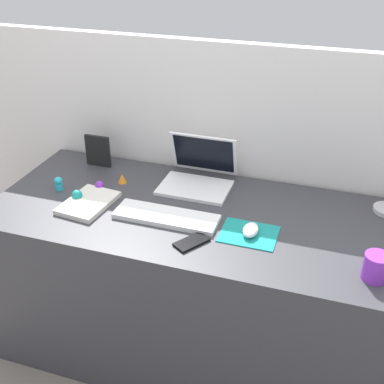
{
  "coord_description": "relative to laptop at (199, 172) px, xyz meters",
  "views": [
    {
      "loc": [
        0.5,
        -1.6,
        1.79
      ],
      "look_at": [
        -0.03,
        0.0,
        0.83
      ],
      "focal_mm": 46.38,
      "sensor_mm": 36.0,
      "label": 1
    }
  ],
  "objects": [
    {
      "name": "ground_plane",
      "position": [
        0.08,
        -0.24,
        -0.79
      ],
      "size": [
        6.0,
        6.0,
        0.0
      ],
      "primitive_type": "plane",
      "color": "slate"
    },
    {
      "name": "back_wall",
      "position": [
        0.08,
        0.16,
        -0.13
      ],
      "size": [
        2.9,
        0.05,
        1.33
      ],
      "primitive_type": "cube",
      "color": "silver",
      "rests_on": "ground_plane"
    },
    {
      "name": "desk",
      "position": [
        0.08,
        -0.24,
        -0.42
      ],
      "size": [
        1.7,
        0.72,
        0.74
      ],
      "primitive_type": "cube",
      "color": "#38383D",
      "rests_on": "ground_plane"
    },
    {
      "name": "laptop",
      "position": [
        0.0,
        0.0,
        0.0
      ],
      "size": [
        0.3,
        0.27,
        0.21
      ],
      "color": "white",
      "rests_on": "desk"
    },
    {
      "name": "keyboard",
      "position": [
        -0.03,
        -0.32,
        -0.04
      ],
      "size": [
        0.41,
        0.13,
        0.02
      ],
      "primitive_type": "cube",
      "color": "white",
      "rests_on": "desk"
    },
    {
      "name": "mousepad",
      "position": [
        0.3,
        -0.32,
        -0.05
      ],
      "size": [
        0.21,
        0.17,
        0.0
      ],
      "primitive_type": "cube",
      "color": "teal",
      "rests_on": "desk"
    },
    {
      "name": "mouse",
      "position": [
        0.3,
        -0.32,
        -0.03
      ],
      "size": [
        0.06,
        0.1,
        0.03
      ],
      "primitive_type": "ellipsoid",
      "color": "white",
      "rests_on": "mousepad"
    },
    {
      "name": "cell_phone",
      "position": [
        0.11,
        -0.44,
        -0.05
      ],
      "size": [
        0.12,
        0.14,
        0.01
      ],
      "primitive_type": "cube",
      "rotation": [
        0.0,
        0.0,
        -0.58
      ],
      "color": "black",
      "rests_on": "desk"
    },
    {
      "name": "notebook_pad",
      "position": [
        -0.37,
        -0.32,
        -0.04
      ],
      "size": [
        0.19,
        0.26,
        0.02
      ],
      "primitive_type": "cube",
      "rotation": [
        0.0,
        0.0,
        -0.1
      ],
      "color": "silver",
      "rests_on": "desk"
    },
    {
      "name": "picture_frame",
      "position": [
        -0.5,
        0.02,
        0.02
      ],
      "size": [
        0.12,
        0.02,
        0.15
      ],
      "primitive_type": "cube",
      "color": "black",
      "rests_on": "desk"
    },
    {
      "name": "coffee_mug",
      "position": [
        0.74,
        -0.44,
        -0.01
      ],
      "size": [
        0.08,
        0.08,
        0.09
      ],
      "primitive_type": "cylinder",
      "color": "purple",
      "rests_on": "desk"
    },
    {
      "name": "toy_figurine_teal",
      "position": [
        -0.43,
        -0.31,
        -0.03
      ],
      "size": [
        0.04,
        0.04,
        0.05
      ],
      "primitive_type": "ellipsoid",
      "color": "teal",
      "rests_on": "desk"
    },
    {
      "name": "toy_figurine_cyan",
      "position": [
        -0.55,
        -0.25,
        -0.02
      ],
      "size": [
        0.03,
        0.03,
        0.06
      ],
      "color": "#28B7CC",
      "rests_on": "desk"
    },
    {
      "name": "toy_figurine_purple",
      "position": [
        -0.39,
        -0.19,
        -0.03
      ],
      "size": [
        0.04,
        0.04,
        0.04
      ],
      "primitive_type": "ellipsoid",
      "color": "purple",
      "rests_on": "desk"
    },
    {
      "name": "toy_figurine_orange",
      "position": [
        -0.32,
        -0.1,
        -0.03
      ],
      "size": [
        0.04,
        0.04,
        0.04
      ],
      "primitive_type": "cone",
      "color": "orange",
      "rests_on": "desk"
    }
  ]
}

